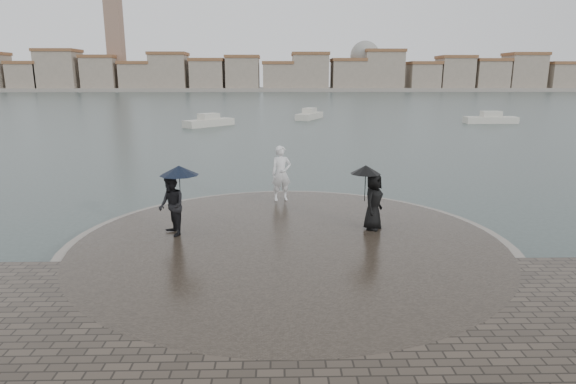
{
  "coord_description": "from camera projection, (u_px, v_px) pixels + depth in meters",
  "views": [
    {
      "loc": [
        -0.32,
        -9.41,
        4.86
      ],
      "look_at": [
        0.0,
        4.8,
        1.45
      ],
      "focal_mm": 30.0,
      "sensor_mm": 36.0,
      "label": 1
    }
  ],
  "objects": [
    {
      "name": "visitor_right",
      "position": [
        372.0,
        195.0,
        14.38
      ],
      "size": [
        1.16,
        1.06,
        1.95
      ],
      "color": "black",
      "rests_on": "quay_tip"
    },
    {
      "name": "visitor_left",
      "position": [
        173.0,
        197.0,
        13.82
      ],
      "size": [
        1.32,
        1.2,
        2.04
      ],
      "color": "black",
      "rests_on": "quay_tip"
    },
    {
      "name": "ground",
      "position": [
        293.0,
        310.0,
        10.29
      ],
      "size": [
        400.0,
        400.0,
        0.0
      ],
      "primitive_type": "plane",
      "color": "#2B3835",
      "rests_on": "ground"
    },
    {
      "name": "quay_tip",
      "position": [
        289.0,
        246.0,
        13.65
      ],
      "size": [
        11.9,
        11.9,
        0.36
      ],
      "primitive_type": "cylinder",
      "color": "#2D261E",
      "rests_on": "ground"
    },
    {
      "name": "far_skyline",
      "position": [
        260.0,
        75.0,
        165.09
      ],
      "size": [
        260.0,
        20.0,
        37.0
      ],
      "color": "gray",
      "rests_on": "ground"
    },
    {
      "name": "boats",
      "position": [
        338.0,
        119.0,
        52.41
      ],
      "size": [
        35.12,
        13.84,
        1.5
      ],
      "color": "beige",
      "rests_on": "ground"
    },
    {
      "name": "kerb_ring",
      "position": [
        289.0,
        247.0,
        13.66
      ],
      "size": [
        12.5,
        12.5,
        0.32
      ],
      "primitive_type": "cylinder",
      "color": "gray",
      "rests_on": "ground"
    },
    {
      "name": "statue",
      "position": [
        281.0,
        173.0,
        17.79
      ],
      "size": [
        0.84,
        0.65,
        2.04
      ],
      "primitive_type": "imported",
      "rotation": [
        0.0,
        0.0,
        0.24
      ],
      "color": "white",
      "rests_on": "quay_tip"
    }
  ]
}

